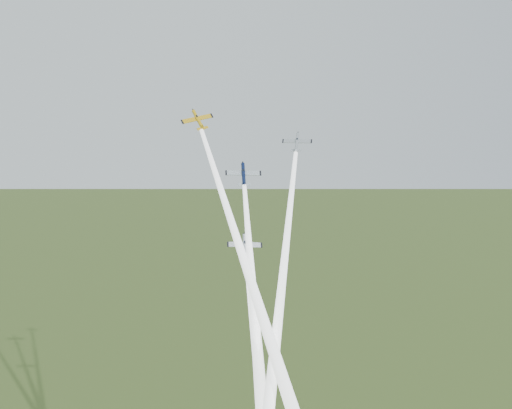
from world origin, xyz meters
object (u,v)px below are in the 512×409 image
plane_silver_right (297,142)px  plane_silver_low (245,246)px  plane_yellow (198,120)px  plane_navy (243,174)px

plane_silver_right → plane_silver_low: plane_silver_right is taller
plane_yellow → plane_silver_right: (22.41, -1.94, -5.09)m
plane_navy → plane_silver_low: size_ratio=1.09×
plane_navy → plane_silver_right: (12.32, -0.55, 7.27)m
plane_silver_right → plane_silver_low: (-13.81, -11.08, -21.61)m
plane_navy → plane_yellow: bearing=176.0°
plane_silver_right → plane_silver_low: size_ratio=0.91×
plane_yellow → plane_silver_low: bearing=-70.8°
plane_yellow → plane_silver_low: 30.93m
plane_yellow → plane_silver_low: (8.60, -13.02, -26.70)m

